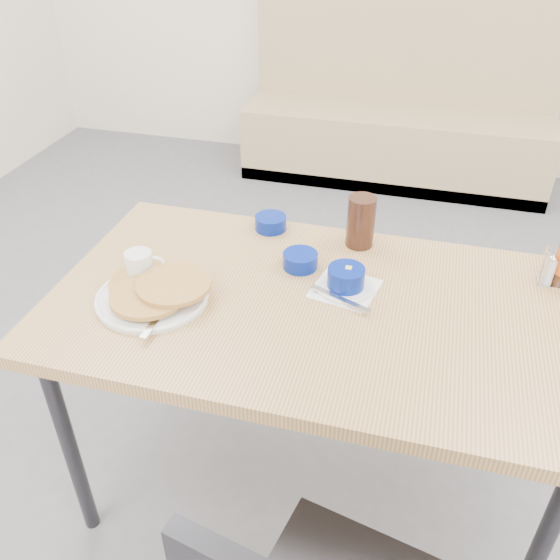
% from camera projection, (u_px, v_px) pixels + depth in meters
% --- Properties ---
extents(ground, '(6.00, 6.00, 0.00)m').
position_uv_depth(ground, '(288.00, 550.00, 1.79)').
color(ground, slate).
rests_on(ground, ground).
extents(booth_bench, '(1.90, 0.56, 1.22)m').
position_uv_depth(booth_bench, '(397.00, 123.00, 3.79)').
color(booth_bench, tan).
rests_on(booth_bench, ground).
extents(dining_table, '(1.40, 0.80, 0.76)m').
position_uv_depth(dining_table, '(314.00, 321.00, 1.59)').
color(dining_table, tan).
rests_on(dining_table, ground).
extents(pancake_plate, '(0.30, 0.32, 0.05)m').
position_uv_depth(pancake_plate, '(154.00, 292.00, 1.55)').
color(pancake_plate, white).
rests_on(pancake_plate, dining_table).
extents(coffee_mug, '(0.11, 0.07, 0.08)m').
position_uv_depth(coffee_mug, '(141.00, 266.00, 1.62)').
color(coffee_mug, white).
rests_on(coffee_mug, dining_table).
extents(grits_setting, '(0.19, 0.20, 0.07)m').
position_uv_depth(grits_setting, '(346.00, 281.00, 1.58)').
color(grits_setting, white).
rests_on(grits_setting, dining_table).
extents(creamer_bowl, '(0.10, 0.10, 0.04)m').
position_uv_depth(creamer_bowl, '(271.00, 223.00, 1.86)').
color(creamer_bowl, navy).
rests_on(creamer_bowl, dining_table).
extents(butter_bowl, '(0.10, 0.10, 0.04)m').
position_uv_depth(butter_bowl, '(300.00, 260.00, 1.68)').
color(butter_bowl, navy).
rests_on(butter_bowl, dining_table).
extents(amber_tumbler, '(0.10, 0.10, 0.16)m').
position_uv_depth(amber_tumbler, '(361.00, 222.00, 1.75)').
color(amber_tumbler, '#331A10').
rests_on(amber_tumbler, dining_table).
extents(condiment_caddy, '(0.09, 0.05, 0.10)m').
position_uv_depth(condiment_caddy, '(557.00, 273.00, 1.60)').
color(condiment_caddy, silver).
rests_on(condiment_caddy, dining_table).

